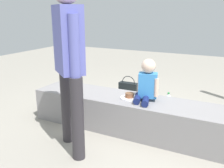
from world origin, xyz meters
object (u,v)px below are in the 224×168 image
at_px(cake_plate, 129,97).
at_px(cake_box_white, 100,95).
at_px(party_cup_red, 158,116).
at_px(handbag_black_leather, 128,88).
at_px(child_seated, 147,83).
at_px(adult_standing, 69,51).
at_px(water_bottle_near_gift, 168,101).

height_order(cake_plate, cake_box_white, cake_plate).
xyz_separation_m(party_cup_red, cake_box_white, (-1.12, 0.38, 0.01)).
bearing_deg(handbag_black_leather, cake_box_white, -124.07).
bearing_deg(handbag_black_leather, cake_plate, -66.02).
height_order(child_seated, adult_standing, adult_standing).
height_order(cake_plate, water_bottle_near_gift, cake_plate).
distance_m(child_seated, adult_standing, 0.98).
bearing_deg(cake_plate, adult_standing, -117.23).
relative_size(party_cup_red, cake_box_white, 0.35).
height_order(child_seated, handbag_black_leather, child_seated).
bearing_deg(water_bottle_near_gift, cake_plate, -103.39).
bearing_deg(adult_standing, party_cup_red, 62.20).
xyz_separation_m(child_seated, water_bottle_near_gift, (0.02, 0.94, -0.51)).
xyz_separation_m(adult_standing, cake_box_white, (-0.54, 1.49, -0.97)).
height_order(adult_standing, party_cup_red, adult_standing).
xyz_separation_m(water_bottle_near_gift, cake_box_white, (-1.11, -0.14, -0.04)).
distance_m(cake_plate, party_cup_red, 0.62).
bearing_deg(child_seated, cake_box_white, 143.72).
bearing_deg(child_seated, party_cup_red, 85.01).
xyz_separation_m(adult_standing, party_cup_red, (0.59, 1.11, -0.98)).
bearing_deg(adult_standing, cake_box_white, 109.87).
relative_size(cake_plate, party_cup_red, 1.96).
bearing_deg(cake_plate, handbag_black_leather, 113.98).
bearing_deg(adult_standing, child_seated, 51.57).
height_order(water_bottle_near_gift, cake_box_white, water_bottle_near_gift).
bearing_deg(water_bottle_near_gift, party_cup_red, -88.68).
relative_size(water_bottle_near_gift, party_cup_red, 2.04).
relative_size(adult_standing, cake_plate, 7.66).
xyz_separation_m(cake_plate, party_cup_red, (0.24, 0.44, -0.37)).
bearing_deg(adult_standing, water_bottle_near_gift, 70.58).
bearing_deg(child_seated, water_bottle_near_gift, 88.49).
distance_m(party_cup_red, handbag_black_leather, 1.17).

